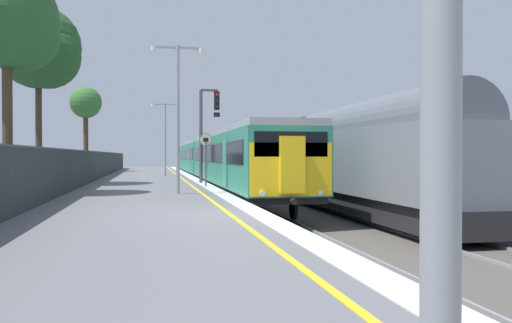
{
  "coord_description": "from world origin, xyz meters",
  "views": [
    {
      "loc": [
        -2.25,
        -12.87,
        1.46
      ],
      "look_at": [
        1.2,
        4.48,
        1.26
      ],
      "focal_mm": 36.99,
      "sensor_mm": 36.0,
      "label": 1
    }
  ],
  "objects_px": {
    "background_tree_centre": "(41,50)",
    "background_tree_right": "(86,104)",
    "platform_lamp_mid": "(178,106)",
    "background_tree_left": "(11,24)",
    "commuter_train_at_platform": "(214,158)",
    "freight_train_adjacent_track": "(312,155)",
    "speed_limit_sign": "(206,153)",
    "platform_lamp_far": "(165,133)",
    "signal_gantry": "(206,124)"
  },
  "relations": [
    {
      "from": "background_tree_centre",
      "to": "background_tree_right",
      "type": "height_order",
      "value": "background_tree_centre"
    },
    {
      "from": "platform_lamp_mid",
      "to": "background_tree_left",
      "type": "distance_m",
      "value": 6.77
    },
    {
      "from": "commuter_train_at_platform",
      "to": "background_tree_left",
      "type": "relative_size",
      "value": 5.13
    },
    {
      "from": "freight_train_adjacent_track",
      "to": "speed_limit_sign",
      "type": "distance_m",
      "value": 6.24
    },
    {
      "from": "freight_train_adjacent_track",
      "to": "platform_lamp_mid",
      "type": "xyz_separation_m",
      "value": [
        -7.37,
        -6.66,
        1.86
      ]
    },
    {
      "from": "commuter_train_at_platform",
      "to": "background_tree_right",
      "type": "xyz_separation_m",
      "value": [
        -10.13,
        12.67,
        4.83
      ]
    },
    {
      "from": "freight_train_adjacent_track",
      "to": "platform_lamp_mid",
      "type": "height_order",
      "value": "platform_lamp_mid"
    },
    {
      "from": "commuter_train_at_platform",
      "to": "platform_lamp_far",
      "type": "bearing_deg",
      "value": 157.89
    },
    {
      "from": "speed_limit_sign",
      "to": "background_tree_right",
      "type": "distance_m",
      "value": 26.96
    },
    {
      "from": "platform_lamp_mid",
      "to": "background_tree_left",
      "type": "height_order",
      "value": "background_tree_left"
    },
    {
      "from": "freight_train_adjacent_track",
      "to": "background_tree_left",
      "type": "distance_m",
      "value": 15.45
    },
    {
      "from": "freight_train_adjacent_track",
      "to": "background_tree_right",
      "type": "xyz_separation_m",
      "value": [
        -14.13,
        23.1,
        4.62
      ]
    },
    {
      "from": "signal_gantry",
      "to": "speed_limit_sign",
      "type": "distance_m",
      "value": 3.84
    },
    {
      "from": "background_tree_left",
      "to": "signal_gantry",
      "type": "bearing_deg",
      "value": 42.69
    },
    {
      "from": "commuter_train_at_platform",
      "to": "background_tree_left",
      "type": "bearing_deg",
      "value": -119.82
    },
    {
      "from": "platform_lamp_mid",
      "to": "platform_lamp_far",
      "type": "distance_m",
      "value": 18.46
    },
    {
      "from": "commuter_train_at_platform",
      "to": "freight_train_adjacent_track",
      "type": "relative_size",
      "value": 1.45
    },
    {
      "from": "background_tree_centre",
      "to": "platform_lamp_far",
      "type": "bearing_deg",
      "value": 60.7
    },
    {
      "from": "speed_limit_sign",
      "to": "background_tree_right",
      "type": "bearing_deg",
      "value": 108.15
    },
    {
      "from": "freight_train_adjacent_track",
      "to": "speed_limit_sign",
      "type": "bearing_deg",
      "value": -159.74
    },
    {
      "from": "speed_limit_sign",
      "to": "background_tree_centre",
      "type": "relative_size",
      "value": 0.28
    },
    {
      "from": "speed_limit_sign",
      "to": "background_tree_right",
      "type": "xyz_separation_m",
      "value": [
        -8.28,
        25.26,
        4.5
      ]
    },
    {
      "from": "signal_gantry",
      "to": "background_tree_left",
      "type": "distance_m",
      "value": 11.24
    },
    {
      "from": "platform_lamp_mid",
      "to": "speed_limit_sign",
      "type": "bearing_deg",
      "value": 71.41
    },
    {
      "from": "background_tree_left",
      "to": "background_tree_right",
      "type": "height_order",
      "value": "background_tree_left"
    },
    {
      "from": "commuter_train_at_platform",
      "to": "freight_train_adjacent_track",
      "type": "distance_m",
      "value": 11.17
    },
    {
      "from": "platform_lamp_mid",
      "to": "background_tree_centre",
      "type": "height_order",
      "value": "background_tree_centre"
    },
    {
      "from": "signal_gantry",
      "to": "platform_lamp_far",
      "type": "xyz_separation_m",
      "value": [
        -1.89,
        10.45,
        -0.01
      ]
    },
    {
      "from": "speed_limit_sign",
      "to": "background_tree_left",
      "type": "height_order",
      "value": "background_tree_left"
    },
    {
      "from": "signal_gantry",
      "to": "freight_train_adjacent_track",
      "type": "bearing_deg",
      "value": -13.75
    },
    {
      "from": "speed_limit_sign",
      "to": "signal_gantry",
      "type": "bearing_deg",
      "value": 83.94
    },
    {
      "from": "signal_gantry",
      "to": "background_tree_left",
      "type": "height_order",
      "value": "background_tree_left"
    },
    {
      "from": "platform_lamp_mid",
      "to": "background_tree_right",
      "type": "distance_m",
      "value": 30.65
    },
    {
      "from": "freight_train_adjacent_track",
      "to": "background_tree_right",
      "type": "distance_m",
      "value": 27.47
    },
    {
      "from": "signal_gantry",
      "to": "background_tree_centre",
      "type": "relative_size",
      "value": 0.56
    },
    {
      "from": "signal_gantry",
      "to": "background_tree_centre",
      "type": "distance_m",
      "value": 8.91
    },
    {
      "from": "platform_lamp_mid",
      "to": "background_tree_right",
      "type": "relative_size",
      "value": 0.73
    },
    {
      "from": "freight_train_adjacent_track",
      "to": "background_tree_left",
      "type": "relative_size",
      "value": 3.54
    },
    {
      "from": "signal_gantry",
      "to": "platform_lamp_far",
      "type": "bearing_deg",
      "value": 100.23
    },
    {
      "from": "freight_train_adjacent_track",
      "to": "speed_limit_sign",
      "type": "height_order",
      "value": "freight_train_adjacent_track"
    },
    {
      "from": "speed_limit_sign",
      "to": "platform_lamp_far",
      "type": "relative_size",
      "value": 0.48
    },
    {
      "from": "commuter_train_at_platform",
      "to": "background_tree_left",
      "type": "xyz_separation_m",
      "value": [
        -9.4,
        -16.4,
        5.04
      ]
    },
    {
      "from": "background_tree_right",
      "to": "signal_gantry",
      "type": "bearing_deg",
      "value": -68.32
    },
    {
      "from": "background_tree_right",
      "to": "speed_limit_sign",
      "type": "bearing_deg",
      "value": -71.85
    },
    {
      "from": "commuter_train_at_platform",
      "to": "speed_limit_sign",
      "type": "bearing_deg",
      "value": -98.34
    },
    {
      "from": "commuter_train_at_platform",
      "to": "platform_lamp_mid",
      "type": "height_order",
      "value": "platform_lamp_mid"
    },
    {
      "from": "background_tree_right",
      "to": "platform_lamp_far",
      "type": "bearing_deg",
      "value": -59.11
    },
    {
      "from": "platform_lamp_mid",
      "to": "freight_train_adjacent_track",
      "type": "bearing_deg",
      "value": 42.14
    },
    {
      "from": "background_tree_centre",
      "to": "platform_lamp_mid",
      "type": "bearing_deg",
      "value": -49.27
    },
    {
      "from": "speed_limit_sign",
      "to": "background_tree_centre",
      "type": "height_order",
      "value": "background_tree_centre"
    }
  ]
}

